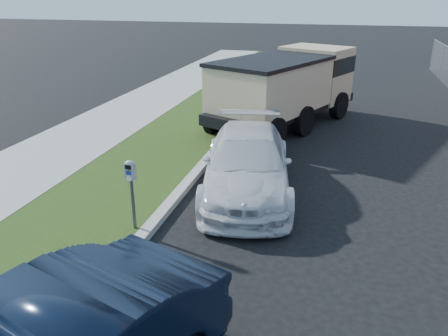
# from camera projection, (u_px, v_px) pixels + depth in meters

# --- Properties ---
(ground) EXTENTS (120.00, 120.00, 0.00)m
(ground) POSITION_uv_depth(u_px,v_px,m) (281.00, 242.00, 8.41)
(ground) COLOR black
(ground) RESTS_ON ground
(streetside) EXTENTS (6.12, 50.00, 0.15)m
(streetside) POSITION_uv_depth(u_px,v_px,m) (82.00, 171.00, 11.51)
(streetside) COLOR gray
(streetside) RESTS_ON ground
(parking_meter) EXTENTS (0.21, 0.15, 1.43)m
(parking_meter) POSITION_uv_depth(u_px,v_px,m) (131.00, 180.00, 8.26)
(parking_meter) COLOR #3F4247
(parking_meter) RESTS_ON ground
(white_wagon) EXTENTS (2.89, 5.21, 1.43)m
(white_wagon) POSITION_uv_depth(u_px,v_px,m) (248.00, 162.00, 10.37)
(white_wagon) COLOR silver
(white_wagon) RESTS_ON ground
(dump_truck) EXTENTS (4.76, 6.88, 2.54)m
(dump_truck) POSITION_uv_depth(u_px,v_px,m) (288.00, 84.00, 15.35)
(dump_truck) COLOR black
(dump_truck) RESTS_ON ground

